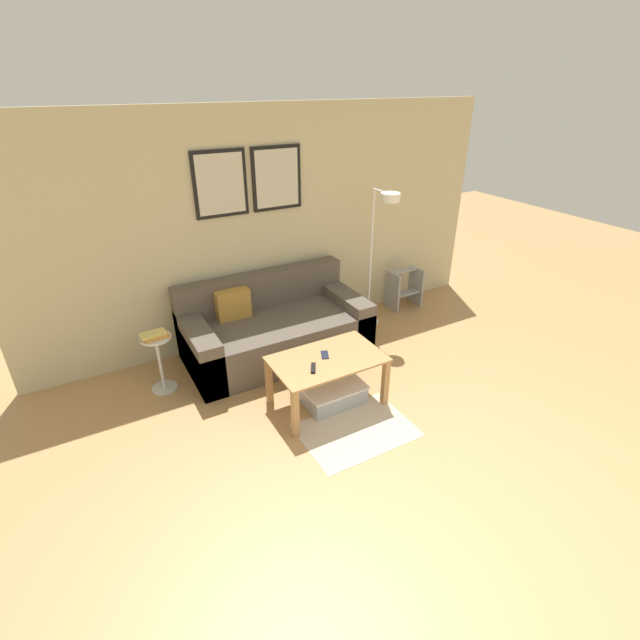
# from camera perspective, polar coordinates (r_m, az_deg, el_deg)

# --- Properties ---
(ground_plane) EXTENTS (16.00, 16.00, 0.00)m
(ground_plane) POSITION_cam_1_polar(r_m,az_deg,el_deg) (3.60, 21.55, -24.87)
(ground_plane) COLOR tan
(wall_back) EXTENTS (5.60, 0.09, 2.55)m
(wall_back) POSITION_cam_1_polar(r_m,az_deg,el_deg) (5.28, -5.83, 11.42)
(wall_back) COLOR #C6BC93
(wall_back) RESTS_ON ground_plane
(area_rug) EXTENTS (0.98, 0.70, 0.01)m
(area_rug) POSITION_cam_1_polar(r_m,az_deg,el_deg) (4.20, 4.49, -13.35)
(area_rug) COLOR #C1B299
(area_rug) RESTS_ON ground_plane
(couch) EXTENTS (1.96, 0.98, 0.84)m
(couch) POSITION_cam_1_polar(r_m,az_deg,el_deg) (5.13, -5.62, -1.14)
(couch) COLOR brown
(couch) RESTS_ON ground_plane
(coffee_table) EXTENTS (1.02, 0.62, 0.50)m
(coffee_table) POSITION_cam_1_polar(r_m,az_deg,el_deg) (4.26, 0.89, -5.74)
(coffee_table) COLOR #AD7F4C
(coffee_table) RESTS_ON ground_plane
(storage_bin) EXTENTS (0.58, 0.45, 0.19)m
(storage_bin) POSITION_cam_1_polar(r_m,az_deg,el_deg) (4.47, 1.44, -8.84)
(storage_bin) COLOR #9EA3A8
(storage_bin) RESTS_ON ground_plane
(floor_lamp) EXTENTS (0.28, 0.54, 1.68)m
(floor_lamp) POSITION_cam_1_polar(r_m,az_deg,el_deg) (5.35, 7.47, 9.72)
(floor_lamp) COLOR white
(floor_lamp) RESTS_ON ground_plane
(side_table) EXTENTS (0.29, 0.29, 0.59)m
(side_table) POSITION_cam_1_polar(r_m,az_deg,el_deg) (4.74, -19.17, -4.51)
(side_table) COLOR silver
(side_table) RESTS_ON ground_plane
(book_stack) EXTENTS (0.26, 0.19, 0.05)m
(book_stack) POSITION_cam_1_polar(r_m,az_deg,el_deg) (4.62, -19.73, -1.75)
(book_stack) COLOR #D18438
(book_stack) RESTS_ON side_table
(remote_control) EXTENTS (0.11, 0.15, 0.02)m
(remote_control) POSITION_cam_1_polar(r_m,az_deg,el_deg) (4.06, -0.84, -5.93)
(remote_control) COLOR black
(remote_control) RESTS_ON coffee_table
(cell_phone) EXTENTS (0.12, 0.15, 0.01)m
(cell_phone) POSITION_cam_1_polar(r_m,az_deg,el_deg) (4.26, 0.59, -4.30)
(cell_phone) COLOR #1E2338
(cell_phone) RESTS_ON coffee_table
(step_stool) EXTENTS (0.43, 0.29, 0.51)m
(step_stool) POSITION_cam_1_polar(r_m,az_deg,el_deg) (6.28, 10.34, 3.97)
(step_stool) COLOR #99999E
(step_stool) RESTS_ON ground_plane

